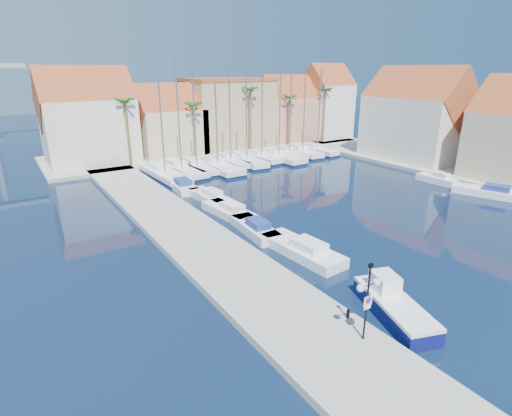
{
  "coord_description": "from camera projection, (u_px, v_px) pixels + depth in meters",
  "views": [
    {
      "loc": [
        -21.14,
        -14.15,
        13.61
      ],
      "look_at": [
        -4.79,
        11.17,
        3.0
      ],
      "focal_mm": 28.0,
      "sensor_mm": 36.0,
      "label": 1
    }
  ],
  "objects": [
    {
      "name": "palm_1",
      "position": [
        193.0,
        107.0,
        59.18
      ],
      "size": [
        2.6,
        2.6,
        9.15
      ],
      "color": "brown",
      "rests_on": "shore_north"
    },
    {
      "name": "bollard",
      "position": [
        348.0,
        314.0,
        22.09
      ],
      "size": [
        0.19,
        0.19,
        0.48
      ],
      "primitive_type": "cylinder",
      "color": "black",
      "rests_on": "quay_west"
    },
    {
      "name": "palm_4",
      "position": [
        325.0,
        92.0,
        72.01
      ],
      "size": [
        2.6,
        2.6,
        10.65
      ],
      "color": "brown",
      "rests_on": "shore_north"
    },
    {
      "name": "motorboat_west_2",
      "position": [
        229.0,
        211.0,
        38.7
      ],
      "size": [
        2.73,
        6.79,
        1.4
      ],
      "rotation": [
        0.0,
        0.0,
        0.09
      ],
      "color": "white",
      "rests_on": "ground"
    },
    {
      "name": "sailboat_0",
      "position": [
        163.0,
        173.0,
        52.37
      ],
      "size": [
        3.54,
        11.86,
        12.74
      ],
      "rotation": [
        0.0,
        0.0,
        0.04
      ],
      "color": "white",
      "rests_on": "ground"
    },
    {
      "name": "sailboat_1",
      "position": [
        180.0,
        169.0,
        54.45
      ],
      "size": [
        3.86,
        11.51,
        14.88
      ],
      "rotation": [
        0.0,
        0.0,
        0.08
      ],
      "color": "white",
      "rests_on": "ground"
    },
    {
      "name": "shore_east",
      "position": [
        466.0,
        171.0,
        54.72
      ],
      "size": [
        12.0,
        60.0,
        0.5
      ],
      "primitive_type": "cube",
      "color": "gray",
      "rests_on": "ground"
    },
    {
      "name": "motorboat_west_0",
      "position": [
        303.0,
        249.0,
        30.48
      ],
      "size": [
        2.95,
        7.59,
        1.4
      ],
      "rotation": [
        0.0,
        0.0,
        0.08
      ],
      "color": "white",
      "rests_on": "ground"
    },
    {
      "name": "building_6",
      "position": [
        416.0,
        118.0,
        59.77
      ],
      "size": [
        9.0,
        14.3,
        13.5
      ],
      "color": "beige",
      "rests_on": "shore_east"
    },
    {
      "name": "motorboat_west_3",
      "position": [
        210.0,
        196.0,
        43.02
      ],
      "size": [
        2.42,
        6.38,
        1.4
      ],
      "rotation": [
        0.0,
        0.0,
        0.07
      ],
      "color": "white",
      "rests_on": "ground"
    },
    {
      "name": "sailboat_4",
      "position": [
        229.0,
        161.0,
        58.93
      ],
      "size": [
        2.61,
        9.2,
        13.8
      ],
      "rotation": [
        0.0,
        0.0,
        0.02
      ],
      "color": "white",
      "rests_on": "ground"
    },
    {
      "name": "building_3",
      "position": [
        286.0,
        112.0,
        74.64
      ],
      "size": [
        10.3,
        8.0,
        12.0
      ],
      "color": "tan",
      "rests_on": "shore_north"
    },
    {
      "name": "sailboat_7",
      "position": [
        276.0,
        156.0,
        62.29
      ],
      "size": [
        3.55,
        11.4,
        13.65
      ],
      "rotation": [
        0.0,
        0.0,
        0.05
      ],
      "color": "white",
      "rests_on": "ground"
    },
    {
      "name": "ground",
      "position": [
        407.0,
        284.0,
        26.55
      ],
      "size": [
        260.0,
        260.0,
        0.0
      ],
      "primitive_type": "plane",
      "color": "black",
      "rests_on": "ground"
    },
    {
      "name": "sailboat_2",
      "position": [
        195.0,
        167.0,
        55.56
      ],
      "size": [
        2.92,
        9.84,
        13.99
      ],
      "rotation": [
        0.0,
        0.0,
        0.04
      ],
      "color": "white",
      "rests_on": "ground"
    },
    {
      "name": "motorboat_east_1",
      "position": [
        437.0,
        179.0,
        49.75
      ],
      "size": [
        1.65,
        4.97,
        1.4
      ],
      "rotation": [
        0.0,
        0.0,
        0.01
      ],
      "color": "white",
      "rests_on": "ground"
    },
    {
      "name": "lamp_post",
      "position": [
        368.0,
        290.0,
        19.49
      ],
      "size": [
        1.46,
        0.42,
        4.31
      ],
      "rotation": [
        0.0,
        0.0,
        -0.03
      ],
      "color": "black",
      "rests_on": "quay_west"
    },
    {
      "name": "palm_3",
      "position": [
        290.0,
        99.0,
        68.23
      ],
      "size": [
        2.6,
        2.6,
        9.65
      ],
      "color": "brown",
      "rests_on": "shore_north"
    },
    {
      "name": "building_0",
      "position": [
        88.0,
        121.0,
        56.51
      ],
      "size": [
        12.3,
        9.0,
        13.5
      ],
      "color": "beige",
      "rests_on": "shore_north"
    },
    {
      "name": "sailboat_8",
      "position": [
        288.0,
        153.0,
        64.25
      ],
      "size": [
        2.18,
        8.12,
        13.0
      ],
      "rotation": [
        0.0,
        0.0,
        0.0
      ],
      "color": "white",
      "rests_on": "ground"
    },
    {
      "name": "sailboat_5",
      "position": [
        245.0,
        160.0,
        59.78
      ],
      "size": [
        3.63,
        10.64,
        14.87
      ],
      "rotation": [
        0.0,
        0.0,
        -0.08
      ],
      "color": "white",
      "rests_on": "ground"
    },
    {
      "name": "building_4",
      "position": [
        326.0,
        104.0,
        78.08
      ],
      "size": [
        8.3,
        8.0,
        14.0
      ],
      "color": "white",
      "rests_on": "shore_north"
    },
    {
      "name": "quay_west",
      "position": [
        197.0,
        241.0,
        32.56
      ],
      "size": [
        6.0,
        77.0,
        0.5
      ],
      "primitive_type": "cube",
      "color": "gray",
      "rests_on": "ground"
    },
    {
      "name": "building_2",
      "position": [
        227.0,
        113.0,
        69.16
      ],
      "size": [
        14.2,
        10.2,
        11.5
      ],
      "color": "tan",
      "rests_on": "shore_north"
    },
    {
      "name": "building_1",
      "position": [
        169.0,
        123.0,
        63.06
      ],
      "size": [
        10.3,
        8.0,
        11.0
      ],
      "color": "#C2B088",
      "rests_on": "shore_north"
    },
    {
      "name": "motorboat_east_0",
      "position": [
        490.0,
        192.0,
        44.64
      ],
      "size": [
        4.63,
        7.56,
        1.4
      ],
      "rotation": [
        0.0,
        0.0,
        0.35
      ],
      "color": "white",
      "rests_on": "ground"
    },
    {
      "name": "sailboat_3",
      "position": [
        216.0,
        166.0,
        56.19
      ],
      "size": [
        3.19,
        11.73,
        11.78
      ],
      "rotation": [
        0.0,
        0.0,
        0.01
      ],
      "color": "white",
      "rests_on": "ground"
    },
    {
      "name": "sailboat_10",
      "position": [
        315.0,
        150.0,
        66.95
      ],
      "size": [
        2.84,
        8.99,
        13.35
      ],
      "rotation": [
        0.0,
        0.0,
        0.06
      ],
      "color": "white",
      "rests_on": "ground"
    },
    {
      "name": "sailboat_6",
      "position": [
        260.0,
        157.0,
        61.41
      ],
      "size": [
        2.8,
        8.55,
        12.5
      ],
      "rotation": [
        0.0,
        0.0,
        0.07
      ],
      "color": "white",
      "rests_on": "ground"
    },
    {
      "name": "fishing_boat",
      "position": [
        393.0,
        305.0,
        22.99
      ],
      "size": [
        3.91,
        6.43,
        2.13
      ],
      "rotation": [
        0.0,
        0.0,
        -0.33
      ],
      "color": "#0E1252",
      "rests_on": "ground"
    },
    {
      "name": "palm_0",
      "position": [
        125.0,
        103.0,
        53.75
      ],
      "size": [
        2.6,
        2.6,
        10.15
      ],
      "color": "brown",
      "rests_on": "shore_north"
    },
    {
      "name": "motorboat_west_1",
      "position": [
        255.0,
        228.0,
        34.59
      ],
      "size": [
        2.51,
        6.38,
        1.4
      ],
      "rotation": [
        0.0,
        0.0,
        -0.08
      ],
      "color": "white",
      "rests_on": "ground"
    },
    {
      "name": "sailboat_9",
      "position": [
        301.0,
        151.0,
        65.72
      ],
      "size": [
        3.33,
        9.81,
        13.05
      ],
      "rotation": [
        0.0,
        0.0,
        -0.08
      ],
      "color": "white",
      "rests_on": "ground"
    },
    {
      "name": "palm_2",
      "position": [
        250.0,
        92.0,
        63.67
      ],
      "size": [
        2.6,
        2.6,
        11.15
      ],
      "color": "brown",
      "rests_on": "shore_north"
    },
    {
      "name": "motorboat_west_4",
      "position": [
        182.0,
        185.0,
        47.15
      ],
      "size": [
        2.72,
        6.86,
        1.4
      ],
      "rotation": [
        0.0,
        0.0,
        -0.09
      ],
      "color": "white",
      "rests_on": "ground"
    },
    {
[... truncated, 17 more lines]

